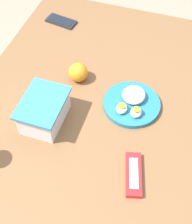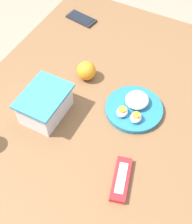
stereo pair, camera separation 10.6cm
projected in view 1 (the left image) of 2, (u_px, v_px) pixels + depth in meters
name	position (u px, v px, depth m)	size (l,w,h in m)	color
ground_plane	(100.00, 192.00, 1.71)	(10.00, 10.00, 0.00)	gray
table	(102.00, 123.00, 1.18)	(1.23, 0.96, 0.75)	brown
food_container	(44.00, 112.00, 1.05)	(0.18, 0.14, 0.10)	white
orange_fruit	(78.00, 72.00, 1.17)	(0.07, 0.07, 0.07)	orange
rice_plate	(132.00, 102.00, 1.11)	(0.20, 0.20, 0.05)	teal
candy_bar	(134.00, 174.00, 0.95)	(0.15, 0.08, 0.02)	red
cell_phone	(61.00, 21.00, 1.40)	(0.08, 0.14, 0.01)	#232328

